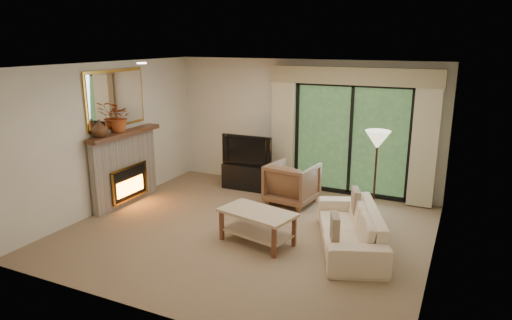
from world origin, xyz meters
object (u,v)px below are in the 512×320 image
at_px(media_console, 249,176).
at_px(sofa, 350,227).
at_px(armchair, 292,183).
at_px(coffee_table, 257,227).

distance_m(media_console, sofa, 3.13).
relative_size(armchair, sofa, 0.41).
bearing_deg(armchair, coffee_table, 101.71).
bearing_deg(armchair, media_console, -14.81).
xyz_separation_m(sofa, coffee_table, (-1.28, -0.47, -0.05)).
xyz_separation_m(armchair, sofa, (1.43, -1.37, -0.09)).
xyz_separation_m(media_console, coffee_table, (1.26, -2.28, -0.01)).
height_order(sofa, coffee_table, sofa).
relative_size(sofa, coffee_table, 1.84).
relative_size(media_console, sofa, 0.50).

